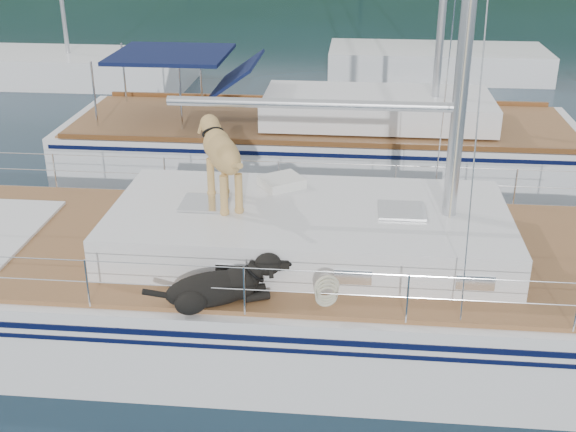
# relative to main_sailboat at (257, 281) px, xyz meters

# --- Properties ---
(ground) EXTENTS (120.00, 120.00, 0.00)m
(ground) POSITION_rel_main_sailboat_xyz_m (-0.09, 0.01, -0.68)
(ground) COLOR black
(ground) RESTS_ON ground
(main_sailboat) EXTENTS (12.00, 3.98, 14.01)m
(main_sailboat) POSITION_rel_main_sailboat_xyz_m (0.00, 0.00, 0.00)
(main_sailboat) COLOR white
(main_sailboat) RESTS_ON ground
(neighbor_sailboat) EXTENTS (11.00, 3.50, 13.30)m
(neighbor_sailboat) POSITION_rel_main_sailboat_xyz_m (0.63, 6.41, -0.06)
(neighbor_sailboat) COLOR white
(neighbor_sailboat) RESTS_ON ground
(bg_boat_west) EXTENTS (8.00, 3.00, 11.65)m
(bg_boat_west) POSITION_rel_main_sailboat_xyz_m (-8.09, 14.01, -0.24)
(bg_boat_west) COLOR white
(bg_boat_west) RESTS_ON ground
(bg_boat_center) EXTENTS (7.20, 3.00, 11.65)m
(bg_boat_center) POSITION_rel_main_sailboat_xyz_m (3.91, 16.01, -0.23)
(bg_boat_center) COLOR white
(bg_boat_center) RESTS_ON ground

